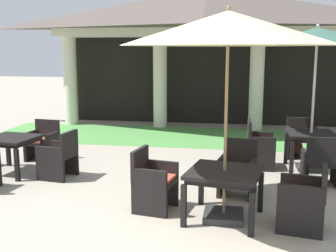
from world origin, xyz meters
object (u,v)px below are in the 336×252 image
(patio_chair_near_foreground_east, at_px, (304,200))
(patio_chair_mid_left_north, at_px, (302,139))
(terracotta_urn, at_px, (297,148))
(patio_table_near_foreground, at_px, (224,177))
(patio_chair_mid_left_west, at_px, (259,146))
(patio_table_mid_right, at_px, (11,142))
(patio_chair_mid_left_south, at_px, (321,163))
(patio_umbrella_mid_left, at_px, (317,38))
(patio_chair_mid_right_north, at_px, (43,142))
(patio_table_mid_left, at_px, (311,138))
(patio_chair_mid_right_east, at_px, (59,156))
(patio_chair_near_foreground_west, at_px, (153,182))
(patio_umbrella_near_foreground, at_px, (228,30))
(patio_chair_near_foreground_north, at_px, (238,171))

(patio_chair_near_foreground_east, bearing_deg, patio_chair_mid_left_north, 2.52)
(terracotta_urn, bearing_deg, patio_table_near_foreground, -110.97)
(terracotta_urn, bearing_deg, patio_chair_near_foreground_east, -96.31)
(patio_chair_mid_left_west, relative_size, patio_table_mid_right, 0.94)
(terracotta_urn, bearing_deg, patio_chair_mid_left_north, -59.02)
(patio_chair_near_foreground_east, bearing_deg, patio_chair_mid_left_south, -6.05)
(patio_umbrella_mid_left, height_order, patio_table_mid_right, patio_umbrella_mid_left)
(patio_chair_mid_left_north, bearing_deg, patio_chair_mid_right_north, 10.54)
(patio_umbrella_mid_left, height_order, patio_chair_mid_left_north, patio_umbrella_mid_left)
(patio_chair_near_foreground_east, bearing_deg, patio_table_mid_left, -0.38)
(patio_table_mid_left, xyz_separation_m, patio_umbrella_mid_left, (0.00, 0.00, 1.91))
(patio_table_mid_left, relative_size, patio_chair_mid_right_north, 1.06)
(patio_chair_near_foreground_east, relative_size, patio_chair_mid_right_east, 0.97)
(patio_chair_mid_left_south, bearing_deg, patio_chair_mid_left_west, 134.99)
(patio_chair_near_foreground_west, height_order, patio_chair_near_foreground_east, patio_chair_near_foreground_west)
(patio_umbrella_near_foreground, bearing_deg, patio_chair_mid_right_north, 146.43)
(patio_chair_mid_left_north, xyz_separation_m, patio_chair_mid_right_east, (-4.61, -2.30, -0.00))
(patio_chair_mid_left_north, xyz_separation_m, patio_chair_mid_left_south, (0.04, -1.97, -0.01))
(patio_chair_mid_left_north, height_order, terracotta_urn, patio_chair_mid_left_north)
(patio_table_near_foreground, height_order, patio_chair_near_foreground_east, patio_chair_near_foreground_east)
(patio_chair_mid_left_west, bearing_deg, patio_umbrella_mid_left, 90.00)
(patio_chair_near_foreground_north, distance_m, terracotta_urn, 3.13)
(patio_chair_near_foreground_east, xyz_separation_m, patio_chair_mid_left_west, (-0.44, 2.93, 0.03))
(patio_chair_mid_left_south, relative_size, patio_chair_mid_right_north, 1.05)
(patio_umbrella_near_foreground, xyz_separation_m, patio_chair_near_foreground_west, (-1.04, 0.19, -2.16))
(patio_table_near_foreground, relative_size, patio_table_mid_left, 1.24)
(patio_table_mid_right, relative_size, terracotta_urn, 2.30)
(patio_umbrella_near_foreground, height_order, patio_chair_mid_left_south, patio_umbrella_near_foreground)
(patio_chair_mid_left_north, xyz_separation_m, patio_chair_mid_right_north, (-5.49, -1.14, -0.02))
(patio_table_near_foreground, bearing_deg, patio_chair_mid_right_east, 154.58)
(patio_umbrella_near_foreground, relative_size, patio_chair_near_foreground_west, 3.17)
(patio_chair_near_foreground_north, xyz_separation_m, patio_chair_mid_left_west, (0.41, 1.70, 0.03))
(patio_chair_mid_left_north, bearing_deg, patio_chair_mid_left_south, 90.00)
(patio_chair_near_foreground_east, distance_m, patio_table_mid_right, 5.40)
(patio_chair_near_foreground_east, distance_m, patio_chair_mid_right_east, 4.40)
(patio_table_mid_left, distance_m, patio_chair_mid_left_south, 1.02)
(patio_chair_near_foreground_west, distance_m, patio_chair_mid_right_north, 3.76)
(patio_umbrella_mid_left, height_order, patio_chair_mid_right_north, patio_umbrella_mid_left)
(patio_chair_near_foreground_west, relative_size, patio_chair_mid_left_south, 1.02)
(patio_chair_near_foreground_north, bearing_deg, patio_umbrella_near_foreground, 90.00)
(patio_chair_mid_left_south, height_order, terracotta_urn, patio_chair_mid_left_south)
(patio_chair_mid_left_north, relative_size, patio_chair_mid_right_north, 1.00)
(patio_chair_mid_left_south, height_order, patio_table_mid_right, patio_chair_mid_left_south)
(patio_umbrella_near_foreground, distance_m, patio_chair_mid_left_north, 4.60)
(patio_chair_mid_left_north, height_order, patio_chair_mid_right_north, patio_chair_mid_left_north)
(patio_chair_near_foreground_north, relative_size, patio_chair_mid_right_east, 1.02)
(terracotta_urn, bearing_deg, patio_chair_mid_left_west, -128.03)
(patio_chair_near_foreground_west, relative_size, patio_chair_mid_right_east, 1.03)
(patio_chair_near_foreground_west, xyz_separation_m, patio_chair_mid_right_north, (-2.88, 2.42, -0.03))
(patio_chair_near_foreground_west, relative_size, patio_chair_mid_left_west, 0.96)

